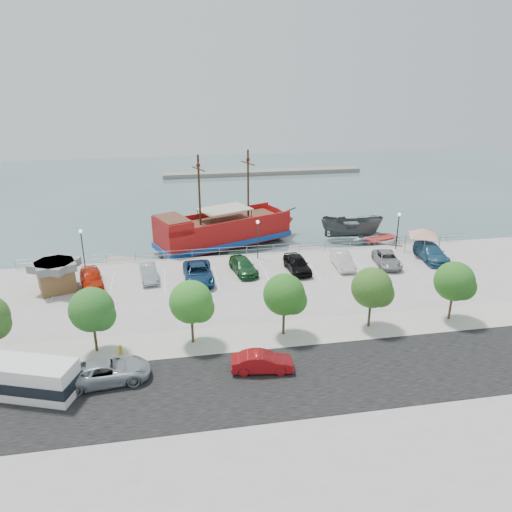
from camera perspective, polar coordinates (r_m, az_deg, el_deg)
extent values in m
plane|color=#3D5B59|center=(48.67, 1.58, -4.05)|extent=(160.00, 160.00, 0.00)
cube|color=gray|center=(31.32, 9.87, -19.49)|extent=(100.00, 58.00, 1.20)
cube|color=black|center=(34.69, 7.11, -13.54)|extent=(100.00, 8.00, 0.04)
cube|color=#AFAC9C|center=(39.56, 4.56, -8.74)|extent=(100.00, 4.00, 0.05)
cylinder|color=gray|center=(55.02, -0.05, 1.17)|extent=(50.00, 0.06, 0.06)
cylinder|color=gray|center=(55.15, -0.05, 0.78)|extent=(50.00, 0.06, 0.06)
cube|color=gray|center=(102.02, 0.82, 9.53)|extent=(40.00, 3.00, 0.80)
cube|color=#A31110|center=(59.97, -3.72, 2.76)|extent=(16.70, 10.73, 2.60)
cube|color=#103F96|center=(60.24, -3.71, 1.99)|extent=(17.09, 11.12, 0.60)
cone|color=#A31110|center=(64.47, 3.14, 4.08)|extent=(4.79, 5.66, 4.80)
cube|color=#A31110|center=(56.67, -9.53, 3.55)|extent=(4.68, 5.77, 1.40)
cube|color=brown|center=(56.46, -9.57, 4.27)|extent=(4.34, 5.32, 0.12)
cube|color=brown|center=(59.79, -3.34, 4.07)|extent=(13.70, 9.03, 0.15)
cube|color=#A31110|center=(61.51, -4.85, 4.81)|extent=(14.87, 6.29, 0.70)
cube|color=#A31110|center=(57.47, -2.59, 3.70)|extent=(14.87, 6.29, 0.70)
cylinder|color=#382111|center=(60.23, -0.91, 8.22)|extent=(0.31, 0.31, 8.20)
cylinder|color=#382111|center=(57.17, -6.50, 7.39)|extent=(0.31, 0.31, 8.20)
cylinder|color=#382111|center=(59.73, -0.92, 10.56)|extent=(1.27, 2.83, 0.14)
cylinder|color=#382111|center=(56.64, -6.60, 9.85)|extent=(1.27, 2.83, 0.14)
cube|color=#BEB69A|center=(59.25, -3.62, 5.37)|extent=(6.81, 5.73, 0.12)
cylinder|color=#382111|center=(64.53, 3.66, 5.19)|extent=(2.36, 1.10, 0.59)
imported|color=#444749|center=(63.43, 10.84, 3.03)|extent=(8.06, 4.87, 2.93)
imported|color=silver|center=(62.06, 14.06, 1.62)|extent=(6.96, 8.03, 1.39)
cube|color=gray|center=(56.30, -13.39, -0.84)|extent=(7.93, 5.16, 0.44)
cube|color=gray|center=(58.76, 7.53, 0.50)|extent=(8.07, 4.61, 0.44)
cube|color=slate|center=(62.13, 15.71, 0.99)|extent=(6.95, 2.24, 0.39)
cube|color=brown|center=(49.77, -21.84, -2.42)|extent=(3.81, 3.81, 2.20)
cube|color=slate|center=(49.29, -22.05, -0.97)|extent=(4.32, 4.32, 0.70)
cylinder|color=slate|center=(57.74, 16.68, 1.35)|extent=(0.09, 0.09, 2.15)
cylinder|color=slate|center=(59.63, 18.28, 1.79)|extent=(0.09, 0.09, 2.15)
cylinder|color=slate|center=(56.25, 18.61, 0.62)|extent=(0.09, 0.09, 2.15)
cylinder|color=slate|center=(58.19, 20.19, 1.08)|extent=(0.09, 0.09, 2.15)
pyramid|color=beige|center=(57.36, 18.66, 3.01)|extent=(5.38, 5.38, 0.88)
imported|color=#8D979E|center=(35.00, -16.62, -12.50)|extent=(5.81, 3.14, 1.55)
imported|color=#9D1014|center=(34.66, 0.73, -12.02)|extent=(4.40, 2.04, 1.40)
cube|color=white|center=(35.39, -24.95, -12.56)|extent=(6.94, 4.37, 2.34)
cube|color=black|center=(35.46, -24.91, -12.75)|extent=(7.06, 4.49, 0.75)
cylinder|color=gold|center=(37.88, -15.19, -10.43)|extent=(0.24, 0.24, 0.61)
sphere|color=gold|center=(37.71, -15.23, -10.00)|extent=(0.27, 0.27, 0.27)
cylinder|color=black|center=(53.42, -19.16, 0.54)|extent=(0.12, 0.12, 4.00)
sphere|color=#FFF2CC|center=(52.76, -19.42, 2.68)|extent=(0.36, 0.36, 0.36)
cylinder|color=black|center=(53.46, 0.20, 1.76)|extent=(0.12, 0.12, 4.00)
sphere|color=#FFF2CC|center=(52.81, 0.20, 3.92)|extent=(0.36, 0.36, 0.36)
cylinder|color=black|center=(58.37, 15.86, 2.61)|extent=(0.12, 0.12, 4.00)
sphere|color=#FFF2CC|center=(57.77, 16.06, 4.59)|extent=(0.36, 0.36, 0.36)
cylinder|color=#473321|center=(38.40, -17.88, -8.90)|extent=(0.20, 0.20, 2.20)
sphere|color=#24591E|center=(37.35, -18.27, -5.83)|extent=(3.20, 3.20, 3.20)
sphere|color=#24591E|center=(37.17, -17.34, -6.54)|extent=(2.20, 2.20, 2.20)
cylinder|color=#473321|center=(37.97, -7.28, -8.33)|extent=(0.20, 0.20, 2.20)
sphere|color=#2B6D20|center=(36.91, -7.45, -5.21)|extent=(3.20, 3.20, 3.20)
sphere|color=#2B6D20|center=(36.84, -6.45, -5.91)|extent=(2.20, 2.20, 2.20)
cylinder|color=#473321|center=(38.81, 3.17, -7.49)|extent=(0.20, 0.20, 2.20)
sphere|color=#245C1A|center=(37.78, 3.24, -4.42)|extent=(3.20, 3.20, 3.20)
sphere|color=#245C1A|center=(37.82, 4.22, -5.08)|extent=(2.20, 2.20, 2.20)
cylinder|color=#473321|center=(40.86, 12.83, -6.49)|extent=(0.20, 0.20, 2.20)
sphere|color=#2E561C|center=(39.87, 13.09, -3.55)|extent=(3.20, 3.20, 3.20)
sphere|color=#2E561C|center=(40.02, 14.00, -4.17)|extent=(2.20, 2.20, 2.20)
cylinder|color=#473321|center=(43.93, 21.32, -5.45)|extent=(0.20, 0.20, 2.20)
sphere|color=#265A1B|center=(43.02, 21.72, -2.70)|extent=(3.20, 3.20, 3.20)
sphere|color=#265A1B|center=(43.25, 22.53, -3.27)|extent=(2.20, 2.20, 2.20)
imported|color=#B61F08|center=(49.51, -18.32, -2.40)|extent=(2.95, 5.22, 1.68)
imported|color=#969EA8|center=(49.62, -12.19, -1.88)|extent=(2.00, 4.47, 1.43)
imported|color=navy|center=(48.45, -6.62, -1.96)|extent=(2.81, 5.95, 1.64)
imported|color=#1A4824|center=(50.15, -1.47, -1.14)|extent=(2.79, 5.17, 1.42)
imported|color=black|center=(50.57, 4.74, -0.88)|extent=(2.24, 4.96, 1.65)
imported|color=silver|center=(52.23, 9.87, -0.49)|extent=(1.83, 4.66, 1.51)
imported|color=gray|center=(53.75, 14.75, -0.34)|extent=(2.98, 5.19, 1.36)
imported|color=#245273|center=(56.62, 19.37, 0.39)|extent=(2.76, 5.91, 1.67)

